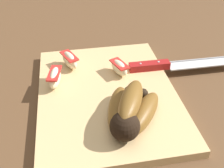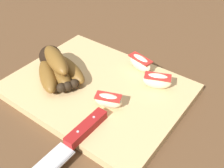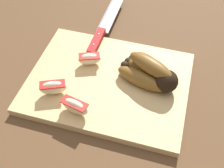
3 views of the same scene
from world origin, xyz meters
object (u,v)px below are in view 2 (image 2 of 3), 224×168
at_px(apple_wedge_near, 157,81).
at_px(apple_wedge_far, 108,100).
at_px(apple_wedge_middle, 140,63).
at_px(banana_bunch, 57,67).
at_px(chefs_knife, 69,145).

distance_m(apple_wedge_near, apple_wedge_far, 0.12).
relative_size(apple_wedge_middle, apple_wedge_far, 1.11).
distance_m(banana_bunch, apple_wedge_middle, 0.20).
bearing_deg(chefs_knife, apple_wedge_far, -86.89).
relative_size(chefs_knife, apple_wedge_near, 4.16).
distance_m(apple_wedge_near, apple_wedge_middle, 0.08).
relative_size(chefs_knife, apple_wedge_far, 4.54).
bearing_deg(apple_wedge_near, apple_wedge_far, 66.38).
distance_m(banana_bunch, apple_wedge_near, 0.23).
xyz_separation_m(chefs_knife, apple_wedge_near, (-0.04, -0.24, 0.01)).
bearing_deg(apple_wedge_near, banana_bunch, 26.25).
xyz_separation_m(banana_bunch, apple_wedge_near, (-0.21, -0.10, -0.01)).
xyz_separation_m(chefs_knife, apple_wedge_middle, (0.02, -0.28, 0.01)).
bearing_deg(banana_bunch, chefs_knife, 140.59).
bearing_deg(chefs_knife, banana_bunch, -39.41).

